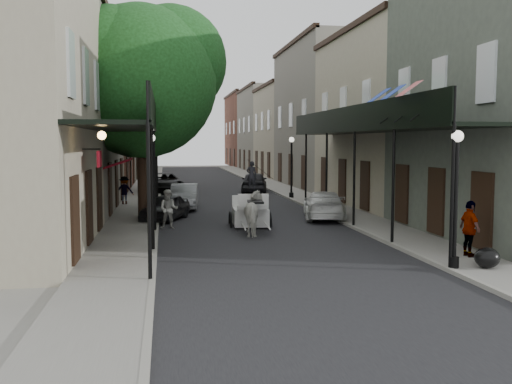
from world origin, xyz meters
name	(u,v)px	position (x,y,z in m)	size (l,w,h in m)	color
ground	(290,262)	(0.00, 0.00, 0.00)	(140.00, 140.00, 0.00)	gray
road	(222,197)	(0.00, 20.00, 0.01)	(8.00, 90.00, 0.01)	black
sidewalk_left	(142,198)	(-5.00, 20.00, 0.06)	(2.20, 90.00, 0.12)	gray
sidewalk_right	(298,195)	(5.00, 20.00, 0.06)	(2.20, 90.00, 0.12)	gray
building_row_left	(99,120)	(-8.60, 30.00, 5.25)	(5.00, 80.00, 10.50)	#ADA58A
building_row_right	(313,121)	(8.60, 30.00, 5.25)	(5.00, 80.00, 10.50)	slate
gallery_left	(134,129)	(-4.79, 6.98, 4.05)	(2.20, 18.05, 4.88)	black
gallery_right	(365,129)	(4.79, 6.98, 4.05)	(2.20, 18.05, 4.88)	black
tree_near	(150,76)	(-4.20, 10.18, 6.49)	(7.31, 6.80, 9.63)	#382619
tree_far	(154,109)	(-4.25, 24.18, 5.84)	(6.45, 6.00, 8.61)	#382619
lamppost_right_near	(456,197)	(4.10, -2.00, 2.05)	(0.32, 0.32, 3.71)	black
lamppost_left	(152,180)	(-4.10, 6.00, 2.05)	(0.32, 0.32, 3.71)	black
lamppost_right_far	(291,166)	(4.10, 18.00, 2.05)	(0.32, 0.32, 3.71)	black
horse	(256,213)	(-0.22, 4.95, 0.83)	(0.89, 1.96, 1.66)	silver
carriage	(249,200)	(-0.08, 7.53, 1.08)	(1.81, 2.52, 2.78)	black
pedestrian_walking	(169,209)	(-3.46, 7.02, 0.80)	(0.78, 0.61, 1.61)	#A2A198
pedestrian_sidewalk_left	(124,190)	(-5.80, 15.81, 0.88)	(0.98, 0.57, 1.52)	gray
pedestrian_sidewalk_right	(470,229)	(5.30, -0.68, 0.96)	(0.98, 0.41, 1.67)	gray
car_left_near	(165,207)	(-3.60, 9.62, 0.59)	(1.40, 3.47, 1.18)	black
car_left_mid	(184,197)	(-2.60, 14.00, 0.65)	(1.37, 3.94, 1.30)	#A6A7AC
car_left_far	(165,183)	(-3.60, 24.00, 0.69)	(2.29, 4.96, 1.38)	black
car_right_near	(324,205)	(3.60, 9.00, 0.64)	(1.79, 4.40, 1.28)	silver
car_right_far	(254,182)	(2.60, 23.16, 0.73)	(1.72, 4.29, 1.46)	black
trash_bags	(487,257)	(5.07, -2.03, 0.38)	(0.93, 1.08, 0.57)	black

